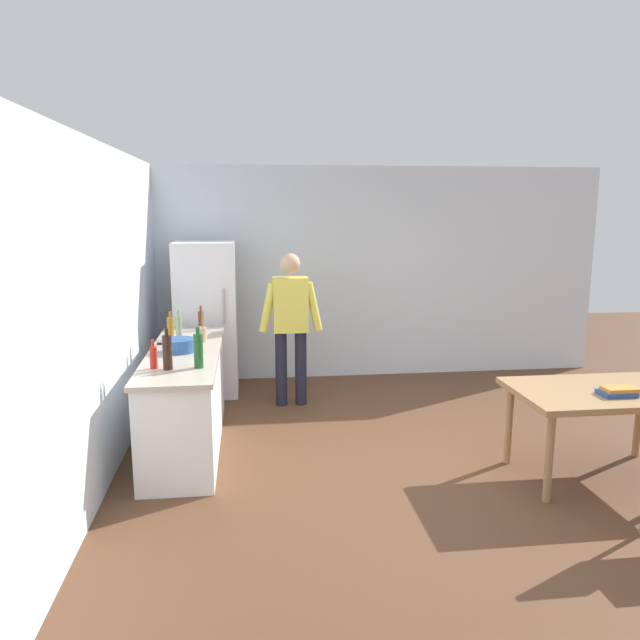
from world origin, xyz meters
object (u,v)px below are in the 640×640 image
object	(u,v)px
dining_table	(601,399)
book_stack	(618,391)
bottle_wine_green	(198,350)
cooking_pot	(180,345)
person	(291,319)
bottle_beer_brown	(201,320)
bottle_vinegar_tall	(179,328)
refrigerator	(206,319)
utensil_jar	(201,334)
bottle_oil_amber	(170,328)
bottle_sauce_red	(154,357)
bottle_wine_dark	(167,352)

from	to	relation	value
dining_table	book_stack	distance (m)	0.20
bottle_wine_green	cooking_pot	bearing A→B (deg)	110.22
person	dining_table	distance (m)	3.20
bottle_beer_brown	book_stack	bearing A→B (deg)	-33.56
person	bottle_vinegar_tall	distance (m)	1.31
refrigerator	bottle_wine_green	bearing A→B (deg)	-87.91
refrigerator	person	size ratio (longest dim) A/B	1.06
person	bottle_vinegar_tall	bearing A→B (deg)	-149.90
utensil_jar	bottle_oil_amber	size ratio (longest dim) A/B	1.14
book_stack	bottle_wine_green	bearing A→B (deg)	168.50
refrigerator	bottle_wine_green	xyz separation A→B (m)	(0.08, -2.20, 0.15)
refrigerator	bottle_oil_amber	size ratio (longest dim) A/B	6.43
cooking_pot	bottle_wine_green	xyz separation A→B (m)	(0.21, -0.58, 0.09)
person	bottle_sauce_red	bearing A→B (deg)	-127.09
utensil_jar	bottle_oil_amber	xyz separation A→B (m)	(-0.31, 0.15, 0.04)
bottle_vinegar_tall	dining_table	bearing A→B (deg)	-23.17
bottle_oil_amber	utensil_jar	bearing A→B (deg)	-25.30
bottle_sauce_red	bottle_oil_amber	bearing A→B (deg)	89.91
bottle_vinegar_tall	bottle_beer_brown	bearing A→B (deg)	73.31
refrigerator	book_stack	bearing A→B (deg)	-40.65
dining_table	refrigerator	bearing A→B (deg)	140.71
dining_table	bottle_wine_green	distance (m)	3.28
bottle_oil_amber	bottle_beer_brown	bearing A→B (deg)	58.22
refrigerator	bottle_sauce_red	bearing A→B (deg)	-97.33
refrigerator	bottle_oil_amber	distance (m)	1.11
bottle_vinegar_tall	bottle_wine_dark	size ratio (longest dim) A/B	0.94
refrigerator	utensil_jar	size ratio (longest dim) A/B	5.62
person	bottle_sauce_red	xyz separation A→B (m)	(-1.23, -1.63, 0.02)
person	cooking_pot	world-z (taller)	person
bottle_vinegar_tall	bottle_sauce_red	world-z (taller)	bottle_vinegar_tall
bottle_sauce_red	book_stack	world-z (taller)	bottle_sauce_red
bottle_oil_amber	bottle_wine_green	world-z (taller)	bottle_wine_green
person	bottle_vinegar_tall	world-z (taller)	person
refrigerator	cooking_pot	world-z (taller)	refrigerator
utensil_jar	bottle_sauce_red	size ratio (longest dim) A/B	1.33
cooking_pot	bottle_wine_green	distance (m)	0.62
dining_table	bottle_wine_green	size ratio (longest dim) A/B	4.12
cooking_pot	bottle_wine_dark	xyz separation A→B (m)	(-0.03, -0.61, 0.09)
dining_table	bottle_beer_brown	size ratio (longest dim) A/B	5.38
bottle_wine_green	bottle_oil_amber	bearing A→B (deg)	107.69
bottle_sauce_red	book_stack	distance (m)	3.68
bottle_vinegar_tall	bottle_oil_amber	bearing A→B (deg)	125.30
person	cooking_pot	xyz separation A→B (m)	(-1.08, -1.07, -0.02)
person	bottle_wine_green	xyz separation A→B (m)	(-0.87, -1.65, 0.07)
cooking_pot	bottle_wine_dark	world-z (taller)	bottle_wine_dark
person	bottle_wine_dark	distance (m)	2.01
dining_table	bottle_oil_amber	size ratio (longest dim) A/B	5.00
bottle_wine_dark	bottle_vinegar_tall	bearing A→B (deg)	91.07
utensil_jar	bottle_vinegar_tall	xyz separation A→B (m)	(-0.21, 0.01, 0.06)
cooking_pot	utensil_jar	distance (m)	0.43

